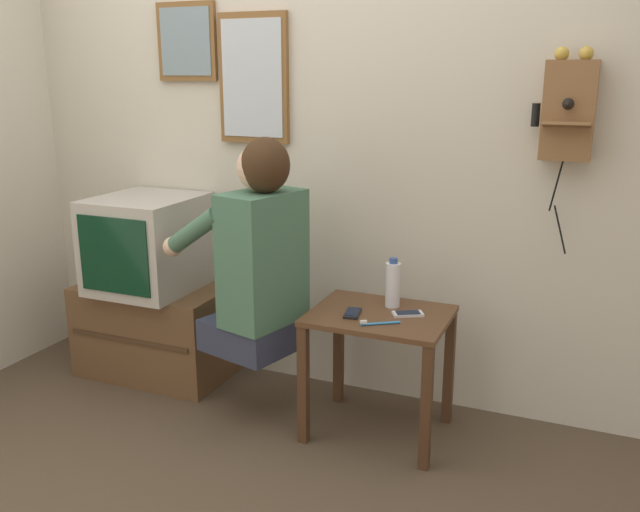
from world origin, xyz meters
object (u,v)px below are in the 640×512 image
(framed_picture, at_px, (187,42))
(cell_phone_spare, at_px, (408,314))
(cell_phone_held, at_px, (353,313))
(person, at_px, (258,254))
(toothbrush, at_px, (377,323))
(wall_mirror, at_px, (253,79))
(wall_phone_antique, at_px, (569,109))
(television, at_px, (148,243))
(water_bottle, at_px, (393,284))

(framed_picture, xyz_separation_m, cell_phone_spare, (1.22, -0.33, -1.10))
(cell_phone_held, bearing_deg, framed_picture, 147.15)
(person, height_order, framed_picture, framed_picture)
(framed_picture, bearing_deg, toothbrush, -23.05)
(wall_mirror, bearing_deg, cell_phone_held, -32.00)
(cell_phone_held, xyz_separation_m, cell_phone_spare, (0.21, 0.08, 0.00))
(wall_phone_antique, xyz_separation_m, toothbrush, (-0.61, -0.44, -0.82))
(television, bearing_deg, framed_picture, 64.87)
(water_bottle, bearing_deg, person, -162.02)
(water_bottle, distance_m, toothbrush, 0.25)
(wall_phone_antique, relative_size, wall_mirror, 1.36)
(person, bearing_deg, television, 90.71)
(cell_phone_held, distance_m, water_bottle, 0.22)
(television, xyz_separation_m, water_bottle, (1.25, -0.00, -0.06))
(wall_mirror, height_order, water_bottle, wall_mirror)
(cell_phone_held, bearing_deg, toothbrush, -40.42)
(television, xyz_separation_m, toothbrush, (1.26, -0.24, -0.15))
(wall_mirror, xyz_separation_m, toothbrush, (0.78, -0.48, -0.93))
(cell_phone_spare, bearing_deg, cell_phone_held, -98.42)
(television, height_order, framed_picture, framed_picture)
(wall_phone_antique, bearing_deg, framed_picture, 178.57)
(television, distance_m, wall_phone_antique, 2.00)
(television, bearing_deg, wall_mirror, 27.43)
(wall_phone_antique, xyz_separation_m, cell_phone_spare, (-0.53, -0.29, -0.82))
(wall_phone_antique, distance_m, cell_phone_spare, 1.02)
(framed_picture, xyz_separation_m, wall_mirror, (0.36, -0.00, -0.17))
(person, xyz_separation_m, water_bottle, (0.55, 0.18, -0.12))
(cell_phone_spare, relative_size, toothbrush, 0.97)
(person, distance_m, wall_phone_antique, 1.37)
(wall_mirror, bearing_deg, cell_phone_spare, -20.82)
(wall_mirror, relative_size, toothbrush, 4.16)
(water_bottle, bearing_deg, cell_phone_held, -127.69)
(television, distance_m, cell_phone_spare, 1.35)
(framed_picture, bearing_deg, person, -36.25)
(person, bearing_deg, wall_phone_antique, -56.55)
(television, xyz_separation_m, framed_picture, (0.12, 0.25, 0.95))
(television, height_order, cell_phone_held, television)
(wall_phone_antique, relative_size, cell_phone_spare, 5.83)
(water_bottle, bearing_deg, wall_phone_antique, 18.64)
(framed_picture, bearing_deg, television, -115.13)
(television, distance_m, wall_mirror, 0.94)
(television, relative_size, cell_phone_held, 3.87)
(framed_picture, relative_size, wall_mirror, 0.62)
(cell_phone_spare, bearing_deg, framed_picture, -133.97)
(wall_mirror, height_order, cell_phone_spare, wall_mirror)
(television, relative_size, toothbrush, 3.63)
(person, bearing_deg, framed_picture, 68.86)
(cell_phone_spare, xyz_separation_m, water_bottle, (-0.09, 0.08, 0.09))
(framed_picture, height_order, water_bottle, framed_picture)
(cell_phone_held, distance_m, toothbrush, 0.15)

